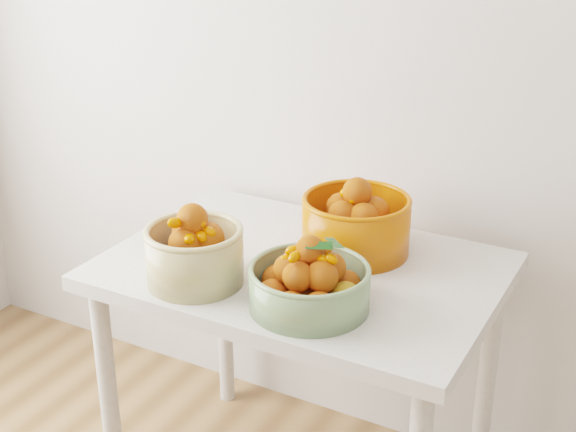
% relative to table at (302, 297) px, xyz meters
% --- Properties ---
extents(table, '(1.00, 0.70, 0.75)m').
position_rel_table_xyz_m(table, '(0.00, 0.00, 0.00)').
color(table, silver).
rests_on(table, ground).
extents(bowl_cream, '(0.24, 0.24, 0.21)m').
position_rel_table_xyz_m(bowl_cream, '(-0.19, -0.21, 0.18)').
color(bowl_cream, tan).
rests_on(bowl_cream, table).
extents(bowl_green, '(0.35, 0.35, 0.18)m').
position_rel_table_xyz_m(bowl_green, '(0.12, -0.19, 0.16)').
color(bowl_green, gray).
rests_on(bowl_green, table).
extents(bowl_orange, '(0.29, 0.29, 0.21)m').
position_rel_table_xyz_m(bowl_orange, '(0.09, 0.14, 0.18)').
color(bowl_orange, '#DB4F09').
rests_on(bowl_orange, table).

